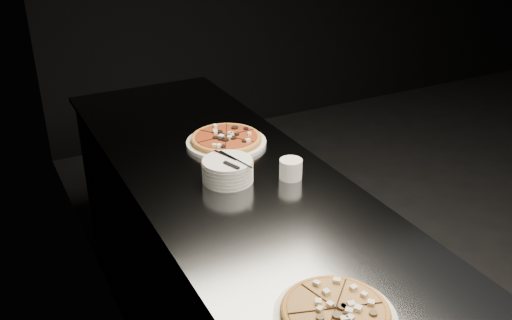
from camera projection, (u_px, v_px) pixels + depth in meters
name	position (u px, v px, depth m)	size (l,w,h in m)	color
wall_left	(127.00, 70.00, 1.70)	(0.02, 5.00, 2.80)	black
counter	(242.00, 285.00, 2.27)	(0.74, 2.44, 0.92)	slate
pizza_mushroom	(335.00, 313.00, 1.42)	(0.35, 0.35, 0.04)	silver
pizza_tomato	(226.00, 140.00, 2.36)	(0.33, 0.33, 0.04)	silver
plate_stack	(228.00, 170.00, 2.07)	(0.18, 0.18, 0.08)	silver
cutlery	(231.00, 161.00, 2.04)	(0.06, 0.20, 0.01)	silver
ramekin	(291.00, 168.00, 2.09)	(0.08, 0.08, 0.07)	silver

